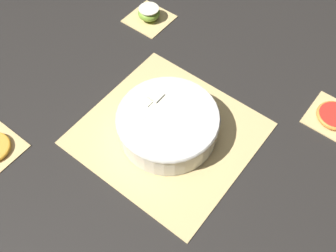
% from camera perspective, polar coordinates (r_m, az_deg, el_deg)
% --- Properties ---
extents(ground_plane, '(6.00, 6.00, 0.00)m').
position_cam_1_polar(ground_plane, '(1.00, 0.00, -1.12)').
color(ground_plane, black).
extents(bamboo_mat_center, '(0.41, 0.39, 0.01)m').
position_cam_1_polar(bamboo_mat_center, '(0.99, 0.00, -1.03)').
color(bamboo_mat_center, '#D6B775').
rests_on(bamboo_mat_center, ground_plane).
extents(coaster_mat_far_left, '(0.13, 0.13, 0.01)m').
position_cam_1_polar(coaster_mat_far_left, '(1.28, -2.74, 15.31)').
color(coaster_mat_far_left, '#D6B775').
rests_on(coaster_mat_far_left, ground_plane).
extents(coaster_mat_far_right, '(0.13, 0.13, 0.01)m').
position_cam_1_polar(coaster_mat_far_right, '(1.11, 22.86, 1.12)').
color(coaster_mat_far_right, '#D6B775').
rests_on(coaster_mat_far_right, ground_plane).
extents(fruit_salad_bowl, '(0.25, 0.25, 0.08)m').
position_cam_1_polar(fruit_salad_bowl, '(0.96, -0.02, 0.45)').
color(fruit_salad_bowl, silver).
rests_on(fruit_salad_bowl, bamboo_mat_center).
extents(apple_half, '(0.07, 0.07, 0.04)m').
position_cam_1_polar(apple_half, '(1.27, -2.78, 16.09)').
color(apple_half, '#7FAD38').
rests_on(apple_half, coaster_mat_far_left).
extents(grapefruit_slice, '(0.09, 0.09, 0.01)m').
position_cam_1_polar(grapefruit_slice, '(1.10, 23.01, 1.39)').
color(grapefruit_slice, red).
rests_on(grapefruit_slice, coaster_mat_far_right).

